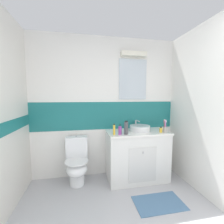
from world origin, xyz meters
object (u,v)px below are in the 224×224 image
(toothbrush_cup, at_px, (165,129))
(toothpaste_tube_upright, at_px, (114,130))
(sink_basin, at_px, (140,128))
(perfume_flask_small, at_px, (161,130))
(soap_dispenser, at_px, (120,130))
(toilet, at_px, (77,162))
(shampoo_bottle_tall, at_px, (126,128))

(toothbrush_cup, height_order, toothpaste_tube_upright, toothbrush_cup)
(sink_basin, relative_size, perfume_flask_small, 4.08)
(toothbrush_cup, distance_m, toothpaste_tube_upright, 0.87)
(perfume_flask_small, bearing_deg, sink_basin, 148.42)
(sink_basin, relative_size, soap_dispenser, 2.29)
(sink_basin, bearing_deg, toilet, 179.35)
(toothbrush_cup, distance_m, soap_dispenser, 0.78)
(shampoo_bottle_tall, distance_m, toothpaste_tube_upright, 0.19)
(toothpaste_tube_upright, bearing_deg, sink_basin, 20.57)
(toothbrush_cup, distance_m, shampoo_bottle_tall, 0.68)
(toilet, relative_size, shampoo_bottle_tall, 3.60)
(toothbrush_cup, relative_size, soap_dispenser, 1.27)
(soap_dispenser, bearing_deg, shampoo_bottle_tall, 0.21)
(shampoo_bottle_tall, relative_size, perfume_flask_small, 2.23)
(toilet, relative_size, soap_dispenser, 4.52)
(toothbrush_cup, bearing_deg, perfume_flask_small, 179.37)
(shampoo_bottle_tall, height_order, perfume_flask_small, shampoo_bottle_tall)
(sink_basin, bearing_deg, soap_dispenser, -154.48)
(toilet, xyz_separation_m, toothpaste_tube_upright, (0.59, -0.20, 0.57))
(shampoo_bottle_tall, bearing_deg, sink_basin, 32.40)
(sink_basin, distance_m, soap_dispenser, 0.45)
(sink_basin, xyz_separation_m, shampoo_bottle_tall, (-0.30, -0.19, 0.05))
(toilet, height_order, toothpaste_tube_upright, toothpaste_tube_upright)
(toothbrush_cup, distance_m, perfume_flask_small, 0.08)
(sink_basin, relative_size, toothbrush_cup, 1.81)
(sink_basin, height_order, shampoo_bottle_tall, shampoo_bottle_tall)
(soap_dispenser, distance_m, shampoo_bottle_tall, 0.11)
(perfume_flask_small, bearing_deg, toothbrush_cup, -0.63)
(toothpaste_tube_upright, xyz_separation_m, perfume_flask_small, (0.80, 0.00, -0.04))
(sink_basin, bearing_deg, perfume_flask_small, -31.58)
(sink_basin, height_order, toilet, sink_basin)
(shampoo_bottle_tall, bearing_deg, toothpaste_tube_upright, 178.03)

